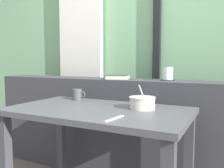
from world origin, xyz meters
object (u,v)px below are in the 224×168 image
at_px(fork_utensil, 114,119).
at_px(coaster_square, 168,80).
at_px(breakfast_table, 98,126).
at_px(closed_book, 117,77).
at_px(ceramic_mug, 78,94).
at_px(juice_glass, 168,74).
at_px(soup_bowl, 142,103).

bearing_deg(fork_utensil, coaster_square, 91.92).
relative_size(breakfast_table, closed_book, 5.19).
xyz_separation_m(fork_utensil, ceramic_mug, (-0.55, 0.46, 0.04)).
relative_size(breakfast_table, juice_glass, 11.19).
bearing_deg(coaster_square, soup_bowl, -93.87).
height_order(juice_glass, ceramic_mug, juice_glass).
bearing_deg(juice_glass, closed_book, -169.78).
bearing_deg(closed_book, fork_utensil, -65.51).
distance_m(juice_glass, closed_book, 0.43).
distance_m(coaster_square, ceramic_mug, 0.74).
distance_m(juice_glass, soup_bowl, 0.54).
xyz_separation_m(breakfast_table, soup_bowl, (0.26, 0.11, 0.15)).
xyz_separation_m(coaster_square, fork_utensil, (-0.07, -0.84, -0.15)).
relative_size(closed_book, soup_bowl, 1.33).
bearing_deg(fork_utensil, ceramic_mug, 147.21).
distance_m(breakfast_table, fork_utensil, 0.34).
bearing_deg(ceramic_mug, coaster_square, 31.58).
relative_size(juice_glass, closed_book, 0.46).
xyz_separation_m(juice_glass, soup_bowl, (-0.03, -0.51, -0.16)).
bearing_deg(soup_bowl, breakfast_table, -157.27).
relative_size(juice_glass, soup_bowl, 0.62).
distance_m(coaster_square, closed_book, 0.43).
relative_size(soup_bowl, ceramic_mug, 1.49).
relative_size(soup_bowl, fork_utensil, 0.99).
bearing_deg(juice_glass, ceramic_mug, -148.42).
bearing_deg(coaster_square, juice_glass, 180.00).
distance_m(juice_glass, fork_utensil, 0.87).
distance_m(soup_bowl, ceramic_mug, 0.60).
distance_m(breakfast_table, soup_bowl, 0.32).
relative_size(juice_glass, fork_utensil, 0.61).
relative_size(juice_glass, ceramic_mug, 0.92).
height_order(juice_glass, closed_book, juice_glass).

